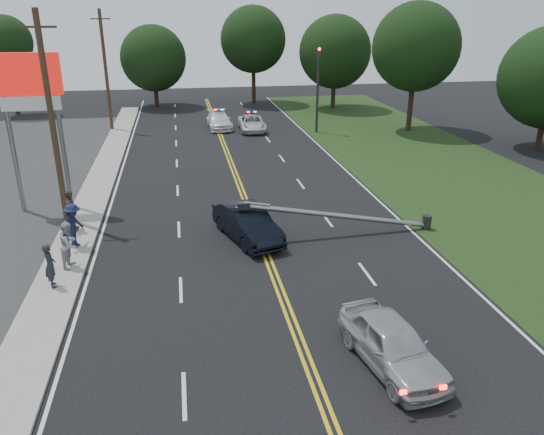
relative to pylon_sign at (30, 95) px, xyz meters
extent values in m
plane|color=black|center=(10.50, -14.00, -6.00)|extent=(120.00, 120.00, 0.00)
cube|color=#9B968C|center=(2.10, -4.00, -5.94)|extent=(1.80, 70.00, 0.12)
cube|color=black|center=(24.00, -4.00, -5.99)|extent=(12.00, 80.00, 0.01)
cube|color=gold|center=(10.50, -4.00, -5.99)|extent=(0.36, 80.00, 0.00)
cylinder|color=gray|center=(-1.20, 0.00, -2.50)|extent=(0.24, 0.24, 7.00)
cylinder|color=gray|center=(1.20, 0.00, -2.50)|extent=(0.24, 0.24, 7.00)
cube|color=#A9100B|center=(0.00, 0.00, 1.00)|extent=(3.20, 0.35, 2.00)
cube|color=white|center=(0.00, 0.00, -0.40)|extent=(2.80, 0.30, 0.70)
cylinder|color=#2D2D30|center=(18.80, 16.00, -2.50)|extent=(0.20, 0.20, 7.00)
cube|color=#2D2D30|center=(18.80, 16.00, 0.60)|extent=(0.28, 0.28, 0.90)
sphere|color=#FF0C07|center=(18.80, 15.84, 0.90)|extent=(0.22, 0.22, 0.22)
cylinder|color=#2D2D30|center=(18.60, -6.00, -5.65)|extent=(0.44, 0.44, 0.70)
cylinder|color=gray|center=(14.17, -6.00, -5.02)|extent=(8.90, 0.24, 1.80)
cube|color=#2D2D30|center=(9.74, -6.00, -4.23)|extent=(0.55, 0.32, 0.30)
cylinder|color=#382619|center=(1.30, -2.00, -1.00)|extent=(0.28, 0.28, 10.00)
cube|color=#382619|center=(1.30, -2.00, 3.20)|extent=(1.60, 0.10, 0.10)
cylinder|color=#382619|center=(1.30, 20.00, -1.00)|extent=(0.28, 0.28, 10.00)
cube|color=#382619|center=(1.30, 20.00, 3.20)|extent=(1.60, 0.10, 0.10)
cylinder|color=black|center=(-8.90, 29.44, -3.96)|extent=(0.44, 0.44, 4.07)
sphere|color=black|center=(-8.90, 29.44, 1.01)|extent=(5.01, 5.01, 5.01)
cylinder|color=black|center=(4.87, 31.80, -4.52)|extent=(0.44, 0.44, 2.95)
sphere|color=black|center=(4.87, 31.80, -0.92)|extent=(6.89, 6.89, 6.89)
cylinder|color=black|center=(15.65, 32.16, -4.00)|extent=(0.44, 0.44, 3.99)
sphere|color=black|center=(15.65, 32.16, 0.87)|extent=(7.13, 7.13, 7.13)
cylinder|color=black|center=(23.56, 27.43, -4.31)|extent=(0.44, 0.44, 3.37)
sphere|color=black|center=(23.56, 27.43, -0.19)|extent=(7.46, 7.46, 7.46)
cylinder|color=black|center=(26.91, 15.28, -3.96)|extent=(0.44, 0.44, 4.07)
sphere|color=black|center=(26.91, 15.28, 1.01)|extent=(7.27, 7.27, 7.27)
cylinder|color=black|center=(33.90, 7.27, -4.46)|extent=(0.44, 0.44, 3.08)
imported|color=black|center=(9.93, -5.67, -5.23)|extent=(3.00, 4.96, 1.54)
imported|color=#B0B3B8|center=(12.91, -15.70, -5.26)|extent=(2.47, 4.56, 1.47)
imported|color=silver|center=(13.40, 17.59, -5.35)|extent=(2.24, 4.70, 1.30)
imported|color=white|center=(10.66, 19.10, -5.30)|extent=(2.13, 4.90, 1.40)
imported|color=#24252C|center=(2.04, -9.07, -5.01)|extent=(0.61, 0.74, 1.74)
imported|color=#A1A1A5|center=(2.46, -7.43, -4.92)|extent=(0.94, 1.09, 1.92)
imported|color=#18203D|center=(2.31, -5.44, -4.88)|extent=(1.13, 1.46, 1.99)
imported|color=#514841|center=(1.86, -3.47, -4.88)|extent=(0.54, 1.19, 1.99)
camera|label=1|loc=(7.14, -28.02, 3.91)|focal=35.00mm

